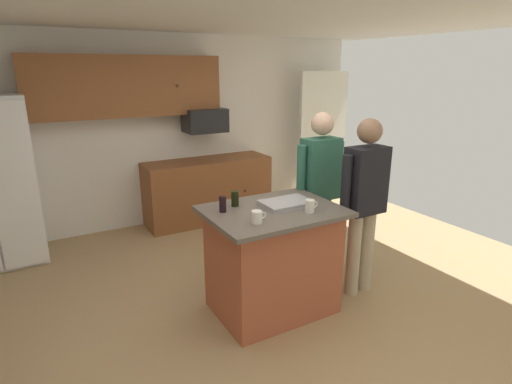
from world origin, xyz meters
TOP-DOWN VIEW (x-y plane):
  - floor at (0.00, 0.00)m, footprint 7.04×7.04m
  - ceiling at (0.00, 0.00)m, footprint 7.04×7.04m
  - back_wall at (0.00, 2.80)m, footprint 6.40×0.10m
  - french_door_window_panel at (2.60, 2.40)m, footprint 0.90×0.06m
  - cabinet_run_upper at (-0.40, 2.60)m, footprint 2.40×0.38m
  - cabinet_run_lower at (0.60, 2.48)m, footprint 1.80×0.63m
  - microwave_over_range at (0.60, 2.50)m, footprint 0.56×0.40m
  - kitchen_island at (0.17, 0.01)m, footprint 1.16×0.88m
  - person_guest_left at (0.98, 0.40)m, footprint 0.57×0.23m
  - person_elder_center at (1.08, -0.15)m, footprint 0.57×0.23m
  - glass_stout_tall at (-0.08, 0.25)m, footprint 0.07×0.07m
  - mug_ceramic_white at (-0.12, -0.21)m, footprint 0.13×0.08m
  - mug_blue_stoneware at (0.40, -0.21)m, footprint 0.12×0.08m
  - glass_dark_ale at (-0.24, 0.16)m, footprint 0.06×0.06m
  - serving_tray at (0.33, 0.04)m, footprint 0.44×0.30m

SIDE VIEW (x-z plane):
  - floor at x=0.00m, z-range 0.00..0.00m
  - cabinet_run_lower at x=0.60m, z-range 0.00..0.90m
  - kitchen_island at x=0.17m, z-range 0.01..0.98m
  - person_elder_center at x=1.08m, z-range 0.14..1.85m
  - serving_tray at x=0.33m, z-range 0.97..1.02m
  - person_guest_left at x=0.98m, z-range 0.14..1.87m
  - mug_ceramic_white at x=-0.12m, z-range 0.97..1.08m
  - mug_blue_stoneware at x=0.40m, z-range 0.97..1.08m
  - glass_dark_ale at x=-0.24m, z-range 0.97..1.11m
  - glass_stout_tall at x=-0.08m, z-range 0.97..1.11m
  - french_door_window_panel at x=2.60m, z-range 0.10..2.10m
  - back_wall at x=0.00m, z-range 0.00..2.60m
  - microwave_over_range at x=0.60m, z-range 1.29..1.61m
  - cabinet_run_upper at x=-0.40m, z-range 1.55..2.30m
  - ceiling at x=0.00m, z-range 2.60..2.60m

